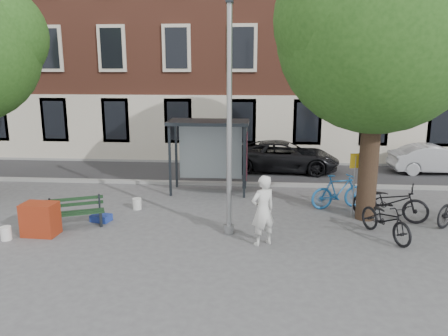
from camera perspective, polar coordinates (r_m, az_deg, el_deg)
ground at (r=12.15m, az=0.65°, el=-8.48°), size 90.00×90.00×0.00m
road at (r=18.83m, az=2.08°, el=-0.66°), size 40.00×4.00×0.01m
curb_near at (r=16.88m, az=1.79°, el=-2.08°), size 40.00×0.25×0.12m
curb_far at (r=20.76m, az=2.32°, el=0.78°), size 40.00×0.25×0.12m
building_row at (r=24.42m, az=2.86°, el=18.98°), size 30.00×8.00×14.00m
lamppost at (r=11.43m, az=0.69°, el=4.62°), size 0.28×0.35×6.11m
tree_right at (r=13.13m, az=19.81°, el=17.37°), size 5.76×5.60×8.20m
bus_shelter at (r=15.65m, az=-0.54°, el=3.69°), size 2.85×1.45×2.62m
painter at (r=11.14m, az=5.10°, el=-5.55°), size 0.80×0.73×1.83m
bench at (r=13.20m, az=-18.80°, el=-5.71°), size 1.64×1.06×0.81m
bike_a at (r=13.88m, az=20.85°, el=-4.10°), size 2.30×1.50×1.14m
bike_b at (r=14.50m, az=14.74°, el=-2.97°), size 1.95×1.08×1.13m
bike_c at (r=12.42m, az=20.39°, el=-6.31°), size 1.41×2.08×1.03m
car_dark at (r=19.28m, az=7.83°, el=1.54°), size 4.88×2.51×1.32m
car_silver at (r=20.78m, az=25.84°, el=1.05°), size 3.78×1.46×1.23m
red_stand at (r=12.86m, az=-22.87°, el=-6.17°), size 0.93×0.65×0.90m
blue_crate at (r=13.51m, az=-15.75°, el=-6.29°), size 0.63×0.53×0.20m
bucket_a at (r=12.98m, az=-26.59°, el=-7.64°), size 0.30×0.30×0.36m
bucket_b at (r=13.87m, az=-23.57°, el=-6.05°), size 0.33×0.33×0.36m
bucket_c at (r=14.32m, az=-11.29°, el=-4.60°), size 0.36×0.36×0.36m
notice_sign at (r=13.64m, az=16.72°, el=-0.36°), size 0.34×0.11×1.96m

